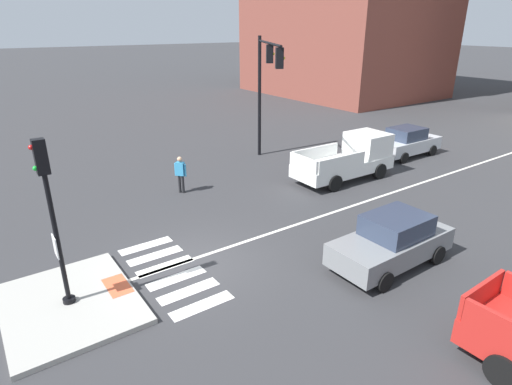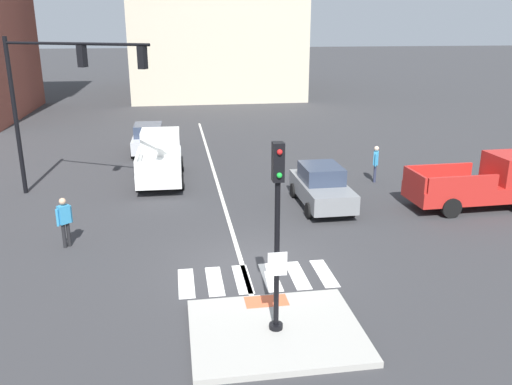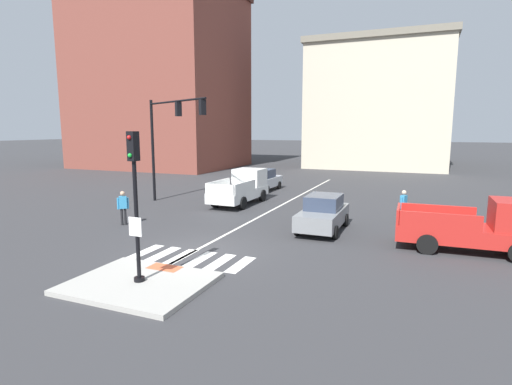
# 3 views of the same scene
# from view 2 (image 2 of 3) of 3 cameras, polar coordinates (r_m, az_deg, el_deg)

# --- Properties ---
(ground_plane) EXTENTS (300.00, 300.00, 0.00)m
(ground_plane) POSITION_cam_2_polar(r_m,az_deg,el_deg) (16.05, -0.39, -7.88)
(ground_plane) COLOR #333335
(traffic_island) EXTENTS (4.00, 3.26, 0.15)m
(traffic_island) POSITION_cam_2_polar(r_m,az_deg,el_deg) (12.82, 2.15, -14.66)
(traffic_island) COLOR #A3A099
(traffic_island) RESTS_ON ground
(tactile_pad_front) EXTENTS (1.10, 0.60, 0.01)m
(tactile_pad_front) POSITION_cam_2_polar(r_m,az_deg,el_deg) (13.86, 1.12, -11.59)
(tactile_pad_front) COLOR #DB5B38
(tactile_pad_front) RESTS_ON traffic_island
(signal_pole) EXTENTS (0.44, 0.38, 4.43)m
(signal_pole) POSITION_cam_2_polar(r_m,az_deg,el_deg) (11.58, 2.31, -3.13)
(signal_pole) COLOR black
(signal_pole) RESTS_ON traffic_island
(crosswalk_stripe_a) EXTENTS (0.44, 1.80, 0.01)m
(crosswalk_stripe_a) POSITION_cam_2_polar(r_m,az_deg,el_deg) (15.18, -7.51, -9.62)
(crosswalk_stripe_a) COLOR silver
(crosswalk_stripe_a) RESTS_ON ground
(crosswalk_stripe_b) EXTENTS (0.44, 1.80, 0.01)m
(crosswalk_stripe_b) POSITION_cam_2_polar(r_m,az_deg,el_deg) (15.21, -4.46, -9.46)
(crosswalk_stripe_b) COLOR silver
(crosswalk_stripe_b) RESTS_ON ground
(crosswalk_stripe_c) EXTENTS (0.44, 1.80, 0.01)m
(crosswalk_stripe_c) POSITION_cam_2_polar(r_m,az_deg,el_deg) (15.28, -1.43, -9.27)
(crosswalk_stripe_c) COLOR silver
(crosswalk_stripe_c) RESTS_ON ground
(crosswalk_stripe_d) EXTENTS (0.44, 1.80, 0.01)m
(crosswalk_stripe_d) POSITION_cam_2_polar(r_m,az_deg,el_deg) (15.39, 1.55, -9.06)
(crosswalk_stripe_d) COLOR silver
(crosswalk_stripe_d) RESTS_ON ground
(crosswalk_stripe_e) EXTENTS (0.44, 1.80, 0.01)m
(crosswalk_stripe_e) POSITION_cam_2_polar(r_m,az_deg,el_deg) (15.54, 4.49, -8.83)
(crosswalk_stripe_e) COLOR silver
(crosswalk_stripe_e) RESTS_ON ground
(crosswalk_stripe_f) EXTENTS (0.44, 1.80, 0.01)m
(crosswalk_stripe_f) POSITION_cam_2_polar(r_m,az_deg,el_deg) (15.73, 7.35, -8.59)
(crosswalk_stripe_f) COLOR silver
(crosswalk_stripe_f) RESTS_ON ground
(lane_centre_line) EXTENTS (0.14, 28.00, 0.01)m
(lane_centre_line) POSITION_cam_2_polar(r_m,az_deg,el_deg) (25.35, -4.41, 1.81)
(lane_centre_line) COLOR silver
(lane_centre_line) RESTS_ON ground
(traffic_light_mast) EXTENTS (5.81, 3.21, 6.46)m
(traffic_light_mast) POSITION_cam_2_polar(r_m,az_deg,el_deg) (22.52, -20.89, 10.57)
(traffic_light_mast) COLOR black
(traffic_light_mast) RESTS_ON ground
(building_corner_left) EXTENTS (16.33, 21.38, 14.96)m
(building_corner_left) POSITION_cam_2_polar(r_m,az_deg,el_deg) (57.98, -4.85, 18.24)
(building_corner_left) COLOR beige
(building_corner_left) RESTS_ON ground
(car_grey_eastbound_mid) EXTENTS (1.86, 4.11, 1.64)m
(car_grey_eastbound_mid) POSITION_cam_2_polar(r_m,az_deg,el_deg) (21.04, 7.05, 0.66)
(car_grey_eastbound_mid) COLOR slate
(car_grey_eastbound_mid) RESTS_ON ground
(car_silver_westbound_distant) EXTENTS (1.88, 4.12, 1.64)m
(car_silver_westbound_distant) POSITION_cam_2_polar(r_m,az_deg,el_deg) (30.28, -11.45, 5.71)
(car_silver_westbound_distant) COLOR silver
(car_silver_westbound_distant) RESTS_ON ground
(pickup_truck_white_westbound_far) EXTENTS (2.13, 5.13, 2.08)m
(pickup_truck_white_westbound_far) POSITION_cam_2_polar(r_m,az_deg,el_deg) (24.98, -10.24, 3.65)
(pickup_truck_white_westbound_far) COLOR white
(pickup_truck_white_westbound_far) RESTS_ON ground
(pickup_truck_red_cross_right) EXTENTS (5.14, 2.15, 2.08)m
(pickup_truck_red_cross_right) POSITION_cam_2_polar(r_m,az_deg,el_deg) (22.60, 23.39, 0.95)
(pickup_truck_red_cross_right) COLOR red
(pickup_truck_red_cross_right) RESTS_ON ground
(pedestrian_at_curb_left) EXTENTS (0.44, 0.40, 1.67)m
(pedestrian_at_curb_left) POSITION_cam_2_polar(r_m,az_deg,el_deg) (18.05, -19.90, -2.64)
(pedestrian_at_curb_left) COLOR black
(pedestrian_at_curb_left) RESTS_ON ground
(pedestrian_waiting_far_side) EXTENTS (0.34, 0.52, 1.67)m
(pedestrian_waiting_far_side) POSITION_cam_2_polar(r_m,az_deg,el_deg) (24.68, 12.74, 3.33)
(pedestrian_waiting_far_side) COLOR #2D334C
(pedestrian_waiting_far_side) RESTS_ON ground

